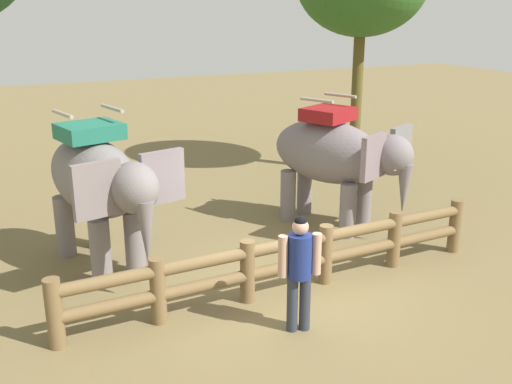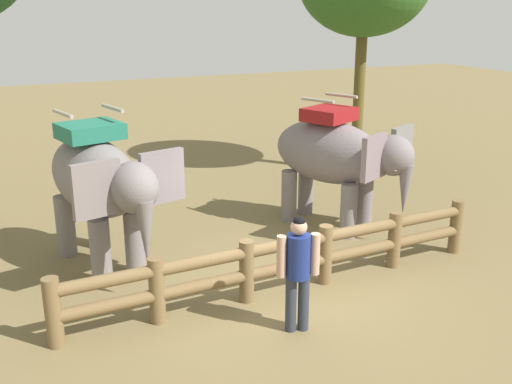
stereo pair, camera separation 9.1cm
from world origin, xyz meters
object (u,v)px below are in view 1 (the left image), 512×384
(elephant_near_left, at_px, (99,183))
(elephant_center, at_px, (335,156))
(log_fence, at_px, (288,258))
(tourist_woman_in_black, at_px, (299,266))

(elephant_near_left, bearing_deg, elephant_center, 0.46)
(elephant_near_left, height_order, elephant_center, elephant_near_left)
(elephant_near_left, bearing_deg, log_fence, -41.19)
(log_fence, height_order, tourist_woman_in_black, tourist_woman_in_black)
(log_fence, distance_m, elephant_near_left, 3.57)
(log_fence, distance_m, elephant_center, 3.42)
(elephant_near_left, xyz_separation_m, elephant_center, (4.91, 0.04, -0.05))
(log_fence, bearing_deg, elephant_center, 44.35)
(log_fence, relative_size, tourist_woman_in_black, 4.31)
(elephant_center, bearing_deg, elephant_near_left, -179.54)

